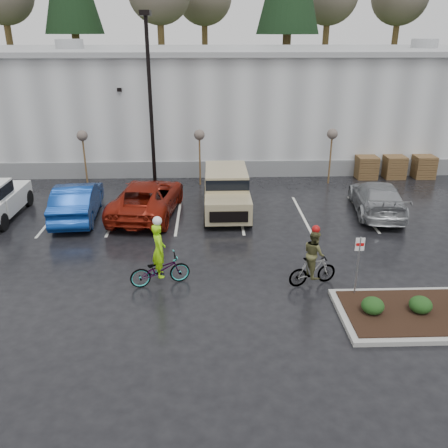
{
  "coord_description": "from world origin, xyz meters",
  "views": [
    {
      "loc": [
        -1.03,
        -13.42,
        8.27
      ],
      "look_at": [
        -0.44,
        3.67,
        1.3
      ],
      "focal_mm": 38.0,
      "sensor_mm": 36.0,
      "label": 1
    }
  ],
  "objects_px": {
    "cyclist_hivis": "(160,264)",
    "cyclist_olive": "(313,263)",
    "sapling_west": "(82,139)",
    "sapling_east": "(332,137)",
    "lamppost": "(150,85)",
    "sapling_mid": "(199,138)",
    "car_far_silver": "(377,198)",
    "pallet_stack_b": "(394,167)",
    "pallet_stack_a": "(366,167)",
    "car_red": "(147,198)",
    "car_blue": "(77,201)",
    "suv_tan": "(227,193)",
    "pallet_stack_c": "(423,167)",
    "fire_lane_sign": "(358,260)"
  },
  "relations": [
    {
      "from": "sapling_east",
      "to": "sapling_mid",
      "type": "bearing_deg",
      "value": 180.0
    },
    {
      "from": "sapling_west",
      "to": "suv_tan",
      "type": "relative_size",
      "value": 0.63
    },
    {
      "from": "cyclist_hivis",
      "to": "cyclist_olive",
      "type": "relative_size",
      "value": 1.14
    },
    {
      "from": "sapling_mid",
      "to": "sapling_east",
      "type": "relative_size",
      "value": 1.0
    },
    {
      "from": "car_far_silver",
      "to": "sapling_west",
      "type": "bearing_deg",
      "value": -9.96
    },
    {
      "from": "sapling_mid",
      "to": "pallet_stack_c",
      "type": "bearing_deg",
      "value": 4.24
    },
    {
      "from": "sapling_west",
      "to": "car_far_silver",
      "type": "bearing_deg",
      "value": -17.94
    },
    {
      "from": "car_blue",
      "to": "cyclist_olive",
      "type": "xyz_separation_m",
      "value": [
        9.8,
        -6.8,
        -0.03
      ]
    },
    {
      "from": "car_red",
      "to": "lamppost",
      "type": "bearing_deg",
      "value": -82.95
    },
    {
      "from": "sapling_west",
      "to": "pallet_stack_a",
      "type": "relative_size",
      "value": 2.37
    },
    {
      "from": "lamppost",
      "to": "pallet_stack_a",
      "type": "bearing_deg",
      "value": 9.09
    },
    {
      "from": "suv_tan",
      "to": "car_far_silver",
      "type": "bearing_deg",
      "value": -2.03
    },
    {
      "from": "lamppost",
      "to": "sapling_west",
      "type": "xyz_separation_m",
      "value": [
        -4.0,
        1.0,
        -2.96
      ]
    },
    {
      "from": "cyclist_hivis",
      "to": "car_red",
      "type": "bearing_deg",
      "value": -6.11
    },
    {
      "from": "car_blue",
      "to": "suv_tan",
      "type": "xyz_separation_m",
      "value": [
        7.08,
        0.42,
        0.18
      ]
    },
    {
      "from": "sapling_east",
      "to": "suv_tan",
      "type": "height_order",
      "value": "sapling_east"
    },
    {
      "from": "suv_tan",
      "to": "cyclist_hivis",
      "type": "distance_m",
      "value": 7.5
    },
    {
      "from": "pallet_stack_b",
      "to": "car_far_silver",
      "type": "distance_m",
      "value": 6.64
    },
    {
      "from": "lamppost",
      "to": "sapling_mid",
      "type": "distance_m",
      "value": 4.0
    },
    {
      "from": "lamppost",
      "to": "sapling_mid",
      "type": "height_order",
      "value": "lamppost"
    },
    {
      "from": "lamppost",
      "to": "car_red",
      "type": "bearing_deg",
      "value": -89.86
    },
    {
      "from": "sapling_west",
      "to": "car_far_silver",
      "type": "relative_size",
      "value": 0.6
    },
    {
      "from": "fire_lane_sign",
      "to": "lamppost",
      "type": "bearing_deg",
      "value": 123.46
    },
    {
      "from": "pallet_stack_c",
      "to": "cyclist_hivis",
      "type": "relative_size",
      "value": 0.53
    },
    {
      "from": "sapling_west",
      "to": "cyclist_hivis",
      "type": "bearing_deg",
      "value": -65.81
    },
    {
      "from": "pallet_stack_b",
      "to": "car_blue",
      "type": "distance_m",
      "value": 18.46
    },
    {
      "from": "sapling_east",
      "to": "suv_tan",
      "type": "bearing_deg",
      "value": -142.93
    },
    {
      "from": "sapling_mid",
      "to": "fire_lane_sign",
      "type": "bearing_deg",
      "value": -67.51
    },
    {
      "from": "sapling_east",
      "to": "pallet_stack_b",
      "type": "height_order",
      "value": "sapling_east"
    },
    {
      "from": "car_blue",
      "to": "suv_tan",
      "type": "height_order",
      "value": "suv_tan"
    },
    {
      "from": "car_red",
      "to": "car_blue",
      "type": "bearing_deg",
      "value": 13.03
    },
    {
      "from": "car_blue",
      "to": "cyclist_olive",
      "type": "distance_m",
      "value": 11.93
    },
    {
      "from": "pallet_stack_b",
      "to": "cyclist_hivis",
      "type": "height_order",
      "value": "cyclist_hivis"
    },
    {
      "from": "sapling_west",
      "to": "sapling_east",
      "type": "bearing_deg",
      "value": 0.0
    },
    {
      "from": "car_blue",
      "to": "pallet_stack_a",
      "type": "bearing_deg",
      "value": -163.57
    },
    {
      "from": "sapling_east",
      "to": "cyclist_hivis",
      "type": "relative_size",
      "value": 1.25
    },
    {
      "from": "car_far_silver",
      "to": "pallet_stack_b",
      "type": "bearing_deg",
      "value": -109.23
    },
    {
      "from": "pallet_stack_a",
      "to": "pallet_stack_b",
      "type": "height_order",
      "value": "same"
    },
    {
      "from": "cyclist_olive",
      "to": "sapling_east",
      "type": "bearing_deg",
      "value": -32.05
    },
    {
      "from": "sapling_east",
      "to": "cyclist_olive",
      "type": "bearing_deg",
      "value": -106.13
    },
    {
      "from": "fire_lane_sign",
      "to": "cyclist_hivis",
      "type": "relative_size",
      "value": 0.86
    },
    {
      "from": "car_far_silver",
      "to": "sapling_east",
      "type": "bearing_deg",
      "value": -68.7
    },
    {
      "from": "car_blue",
      "to": "cyclist_hivis",
      "type": "distance_m",
      "value": 7.98
    },
    {
      "from": "car_far_silver",
      "to": "cyclist_hivis",
      "type": "xyz_separation_m",
      "value": [
        -9.92,
        -6.77,
        0.01
      ]
    },
    {
      "from": "pallet_stack_a",
      "to": "sapling_east",
      "type": "bearing_deg",
      "value": -158.2
    },
    {
      "from": "sapling_east",
      "to": "pallet_stack_c",
      "type": "height_order",
      "value": "sapling_east"
    },
    {
      "from": "sapling_west",
      "to": "car_red",
      "type": "height_order",
      "value": "sapling_west"
    },
    {
      "from": "pallet_stack_c",
      "to": "cyclist_olive",
      "type": "distance_m",
      "value": 15.96
    },
    {
      "from": "suv_tan",
      "to": "pallet_stack_c",
      "type": "bearing_deg",
      "value": 24.93
    },
    {
      "from": "sapling_west",
      "to": "cyclist_hivis",
      "type": "distance_m",
      "value": 12.95
    }
  ]
}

